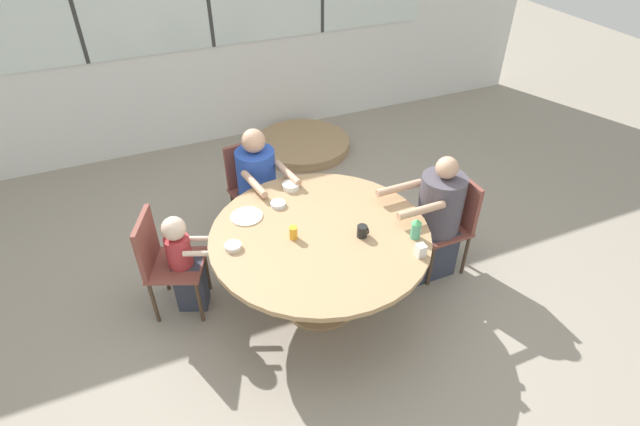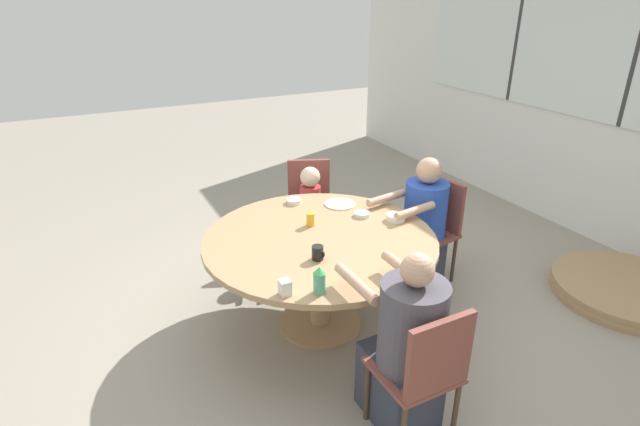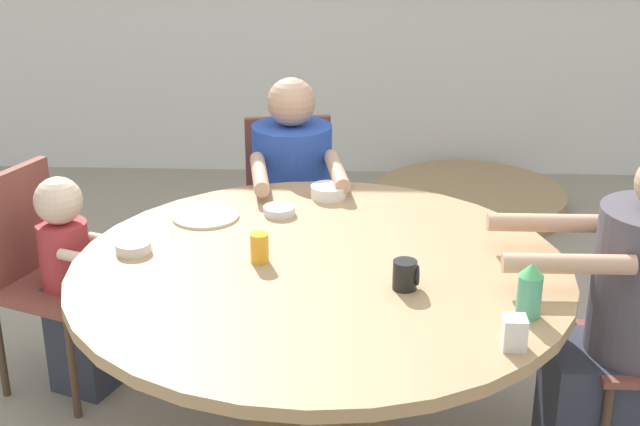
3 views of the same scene
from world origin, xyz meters
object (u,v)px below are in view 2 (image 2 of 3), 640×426
at_px(person_man_blue_shirt, 405,352).
at_px(bowl_cereal, 362,214).
at_px(person_toddler, 311,215).
at_px(chair_for_toddler, 309,199).
at_px(milk_carton_small, 285,288).
at_px(bowl_fruit, 396,217).
at_px(chair_for_woman_green_shirt, 435,222).
at_px(bowl_white_shallow, 294,201).
at_px(juice_glass, 311,219).
at_px(coffee_mug, 318,253).
at_px(person_woman_green_shirt, 420,231).
at_px(sippy_cup, 319,280).
at_px(folded_table_stack, 625,289).
at_px(chair_for_man_blue_shirt, 426,368).

bearing_deg(person_man_blue_shirt, bowl_cereal, 69.52).
bearing_deg(person_toddler, chair_for_toddler, -90.00).
relative_size(milk_carton_small, bowl_fruit, 0.66).
xyz_separation_m(person_man_blue_shirt, milk_carton_small, (-0.47, -0.49, 0.28)).
bearing_deg(chair_for_woman_green_shirt, bowl_white_shallow, 59.00).
relative_size(juice_glass, bowl_cereal, 0.84).
bearing_deg(chair_for_toddler, coffee_mug, 88.51).
relative_size(chair_for_toddler, coffee_mug, 9.49).
bearing_deg(person_woman_green_shirt, chair_for_woman_green_shirt, -90.00).
height_order(sippy_cup, folded_table_stack, sippy_cup).
relative_size(chair_for_woman_green_shirt, person_woman_green_shirt, 0.79).
relative_size(sippy_cup, folded_table_stack, 0.15).
xyz_separation_m(coffee_mug, bowl_white_shallow, (-0.88, 0.23, -0.03)).
bearing_deg(chair_for_woman_green_shirt, person_man_blue_shirt, 126.78).
relative_size(person_woman_green_shirt, person_man_blue_shirt, 0.99).
distance_m(chair_for_toddler, milk_carton_small, 1.87).
height_order(coffee_mug, sippy_cup, sippy_cup).
height_order(chair_for_man_blue_shirt, juice_glass, chair_for_man_blue_shirt).
height_order(chair_for_woman_green_shirt, folded_table_stack, chair_for_woman_green_shirt).
bearing_deg(coffee_mug, chair_for_toddler, 156.33).
bearing_deg(milk_carton_small, chair_for_woman_green_shirt, 113.50).
bearing_deg(chair_for_toddler, person_toddler, 90.00).
xyz_separation_m(sippy_cup, bowl_fruit, (-0.59, 0.92, -0.06)).
height_order(chair_for_man_blue_shirt, milk_carton_small, chair_for_man_blue_shirt).
relative_size(person_toddler, folded_table_stack, 0.78).
xyz_separation_m(person_woman_green_shirt, bowl_cereal, (-0.01, -0.55, 0.25)).
relative_size(chair_for_toddler, bowl_white_shallow, 7.34).
bearing_deg(coffee_mug, chair_for_man_blue_shirt, 9.71).
distance_m(milk_carton_small, bowl_cereal, 1.15).
xyz_separation_m(person_toddler, bowl_fruit, (0.94, 0.23, 0.32)).
relative_size(chair_for_woman_green_shirt, person_toddler, 0.99).
relative_size(chair_for_toddler, person_toddler, 0.99).
relative_size(person_man_blue_shirt, folded_table_stack, 0.99).
distance_m(chair_for_woman_green_shirt, bowl_white_shallow, 1.18).
xyz_separation_m(chair_for_toddler, bowl_cereal, (0.91, -0.01, 0.22)).
bearing_deg(chair_for_man_blue_shirt, folded_table_stack, 9.12).
height_order(milk_carton_small, bowl_cereal, milk_carton_small).
bearing_deg(bowl_cereal, bowl_fruit, 46.39).
bearing_deg(bowl_cereal, folded_table_stack, 63.74).
distance_m(chair_for_toddler, sippy_cup, 1.86).
bearing_deg(folded_table_stack, sippy_cup, -93.88).
height_order(chair_for_toddler, person_man_blue_shirt, person_man_blue_shirt).
distance_m(chair_for_woman_green_shirt, chair_for_toddler, 1.15).
height_order(chair_for_toddler, folded_table_stack, chair_for_toddler).
distance_m(person_man_blue_shirt, folded_table_stack, 2.38).
bearing_deg(person_man_blue_shirt, chair_for_toddler, 77.85).
relative_size(person_woman_green_shirt, bowl_cereal, 9.43).
distance_m(chair_for_man_blue_shirt, bowl_fruit, 1.33).
xyz_separation_m(juice_glass, bowl_white_shallow, (-0.42, 0.06, -0.03)).
relative_size(coffee_mug, bowl_fruit, 0.67).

